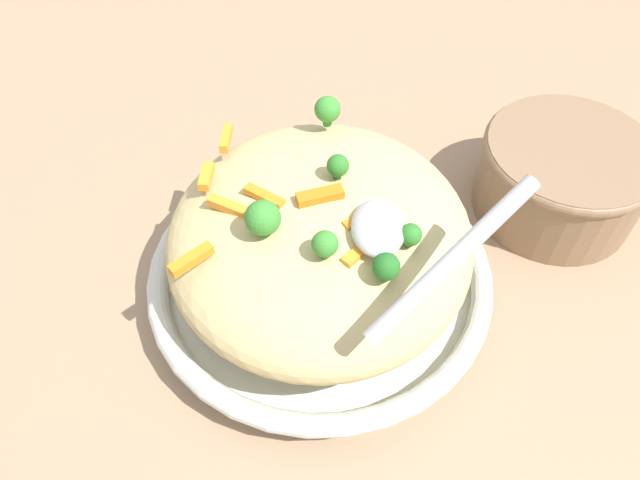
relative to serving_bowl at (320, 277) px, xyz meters
name	(u,v)px	position (x,y,z in m)	size (l,w,h in m)	color
ground_plane	(320,291)	(0.00, 0.00, -0.02)	(2.40, 2.40, 0.00)	#9E7F60
serving_bowl	(320,277)	(0.00, 0.00, 0.00)	(0.30, 0.30, 0.04)	silver
pasta_mound	(320,236)	(0.00, 0.00, 0.06)	(0.26, 0.25, 0.09)	#D1BA7A
carrot_piece_0	(232,208)	(0.01, -0.07, 0.10)	(0.04, 0.01, 0.01)	orange
carrot_piece_1	(206,176)	(-0.02, -0.09, 0.10)	(0.03, 0.01, 0.01)	orange
carrot_piece_2	(365,218)	(0.02, 0.03, 0.10)	(0.04, 0.01, 0.01)	orange
carrot_piece_3	(264,195)	(0.00, -0.04, 0.10)	(0.03, 0.01, 0.01)	orange
carrot_piece_4	(226,138)	(-0.07, -0.08, 0.10)	(0.03, 0.01, 0.01)	orange
carrot_piece_5	(191,259)	(0.06, -0.09, 0.10)	(0.03, 0.01, 0.01)	orange
carrot_piece_6	(315,198)	(0.00, 0.00, 0.10)	(0.04, 0.01, 0.01)	orange
carrot_piece_7	(363,249)	(0.04, 0.03, 0.10)	(0.04, 0.01, 0.01)	orange
broccoli_floret_0	(263,218)	(0.03, -0.04, 0.11)	(0.03, 0.03, 0.03)	#377928
broccoli_floret_1	(338,166)	(-0.02, 0.01, 0.11)	(0.02, 0.02, 0.02)	#296820
broccoli_floret_2	(386,267)	(0.07, 0.05, 0.11)	(0.02, 0.02, 0.02)	#205B1C
broccoli_floret_3	(330,110)	(-0.10, 0.00, 0.11)	(0.02, 0.02, 0.03)	#377928
broccoli_floret_4	(410,235)	(0.03, 0.07, 0.10)	(0.02, 0.02, 0.02)	#296820
broccoli_floret_5	(325,244)	(0.05, 0.01, 0.11)	(0.02, 0.02, 0.02)	#377928
serving_spoon	(401,237)	(0.05, 0.06, 0.12)	(0.13, 0.12, 0.07)	#B7B7BC
companion_bowl	(562,174)	(-0.12, 0.23, 0.02)	(0.17, 0.17, 0.08)	#8C6B4C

